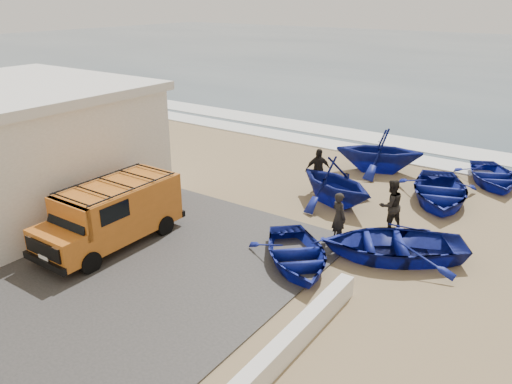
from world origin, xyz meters
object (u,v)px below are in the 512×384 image
Objects in this scene: boat_far_left at (379,150)px; fisherman_back at (318,170)px; boat_near_right at (393,244)px; van at (113,212)px; parapet at (285,348)px; fisherman_middle at (391,205)px; fisherman_front at (339,217)px; boat_near_left at (296,254)px; boat_mid_left at (335,182)px; boat_far_right at (493,176)px; boat_mid_right at (439,191)px.

boat_far_left is 2.12× the size of fisherman_back.
van is at bearing -92.04° from boat_near_right.
fisherman_back is (-4.09, 8.95, 0.58)m from parapet.
parapet is 1.31× the size of van.
parapet is at bearing 39.67° from fisherman_middle.
fisherman_back is (-1.04, -3.58, -0.10)m from boat_far_left.
boat_near_left is at bearing 111.37° from fisherman_front.
boat_near_right is 2.41× the size of fisherman_back.
boat_mid_left is 0.97× the size of boat_far_right.
fisherman_front is 4.24m from fisherman_back.
boat_mid_left is at bearing -74.53° from fisherman_middle.
parapet is 10.55m from boat_mid_right.
van is 2.85× the size of fisherman_front.
van reaches higher than boat_near_left.
boat_near_left is 10.62m from boat_far_right.
boat_far_left is at bearing 103.70° from parapet.
boat_far_left is 3.73m from fisherman_back.
boat_far_left is at bearing 27.85° from fisherman_back.
boat_mid_left is 2.91m from fisherman_front.
boat_mid_right is 2.59× the size of fisherman_front.
van is 2.65× the size of fisherman_middle.
parapet is 1.66× the size of boat_far_left.
van is 1.10× the size of boat_mid_right.
fisherman_back is (-2.56, 3.38, 0.06)m from fisherman_front.
boat_mid_left is (-3.17, 2.59, 0.46)m from boat_near_right.
van is at bearing 168.25° from parapet.
boat_mid_left reaches higher than fisherman_back.
boat_mid_right is 1.14× the size of boat_far_left.
fisherman_back is at bearing -37.35° from boat_far_left.
fisherman_middle is at bearing 172.68° from boat_near_right.
boat_near_left is (-1.81, 3.51, 0.08)m from parapet.
van is at bearing -13.04° from fisherman_middle.
fisherman_front is at bearing -130.23° from boat_mid_left.
fisherman_middle is (2.54, -5.30, -0.09)m from boat_far_left.
boat_near_right is 1.91m from fisherman_middle.
boat_near_right is at bearing 87.56° from parapet.
parapet is at bearing -11.87° from van.
boat_mid_right is at bearing 150.12° from boat_near_right.
fisherman_middle reaches higher than parapet.
boat_mid_left is 1.97× the size of fisherman_back.
boat_near_left reaches higher than parapet.
boat_mid_left reaches higher than fisherman_front.
fisherman_middle is at bearing 4.44° from boat_far_left.
van reaches higher than fisherman_middle.
fisherman_front is (0.28, 2.06, 0.45)m from boat_near_left.
boat_near_right is at bearing -124.55° from boat_far_right.
boat_far_left reaches higher than fisherman_middle.
boat_mid_right is at bearing 36.89° from boat_far_left.
boat_far_left is (-0.12, 4.41, 0.07)m from boat_mid_left.
boat_mid_right is (1.94, 7.03, 0.08)m from boat_near_left.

